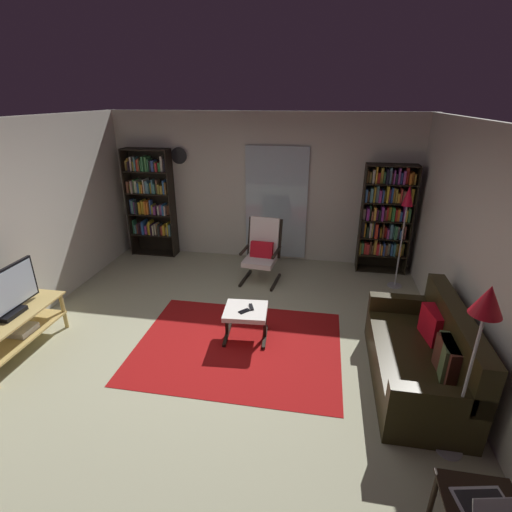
{
  "coord_description": "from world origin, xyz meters",
  "views": [
    {
      "loc": [
        1.07,
        -3.76,
        2.82
      ],
      "look_at": [
        0.28,
        0.76,
        0.9
      ],
      "focal_mm": 26.82,
      "sensor_mm": 36.0,
      "label": 1
    }
  ],
  "objects_px": {
    "bookshelf_near_sofa": "(385,215)",
    "laptop": "(491,509)",
    "cell_phone": "(244,311)",
    "leather_sofa": "(423,358)",
    "lounge_armchair": "(262,249)",
    "tv_remote": "(251,307)",
    "tv_stand": "(15,328)",
    "floor_lamp_by_shelf": "(406,210)",
    "bookshelf_near_tv": "(150,200)",
    "floor_lamp_by_sofa": "(484,318)",
    "ottoman": "(246,314)",
    "television": "(5,295)",
    "wall_clock": "(179,156)"
  },
  "relations": [
    {
      "from": "ottoman",
      "to": "laptop",
      "type": "xyz_separation_m",
      "value": [
        1.94,
        -2.27,
        0.23
      ]
    },
    {
      "from": "floor_lamp_by_shelf",
      "to": "bookshelf_near_sofa",
      "type": "bearing_deg",
      "value": 106.88
    },
    {
      "from": "cell_phone",
      "to": "floor_lamp_by_sofa",
      "type": "xyz_separation_m",
      "value": [
        2.05,
        -1.29,
        0.92
      ]
    },
    {
      "from": "tv_remote",
      "to": "laptop",
      "type": "xyz_separation_m",
      "value": [
        1.88,
        -2.31,
        0.15
      ]
    },
    {
      "from": "television",
      "to": "floor_lamp_by_sofa",
      "type": "xyz_separation_m",
      "value": [
        4.62,
        -0.58,
        0.56
      ]
    },
    {
      "from": "floor_lamp_by_sofa",
      "to": "lounge_armchair",
      "type": "bearing_deg",
      "value": 124.73
    },
    {
      "from": "television",
      "to": "laptop",
      "type": "relative_size",
      "value": 2.51
    },
    {
      "from": "tv_remote",
      "to": "tv_stand",
      "type": "bearing_deg",
      "value": 176.95
    },
    {
      "from": "tv_stand",
      "to": "bookshelf_near_tv",
      "type": "distance_m",
      "value": 3.32
    },
    {
      "from": "cell_phone",
      "to": "laptop",
      "type": "bearing_deg",
      "value": -5.87
    },
    {
      "from": "ottoman",
      "to": "tv_remote",
      "type": "xyz_separation_m",
      "value": [
        0.06,
        0.05,
        0.08
      ]
    },
    {
      "from": "leather_sofa",
      "to": "wall_clock",
      "type": "bearing_deg",
      "value": 139.88
    },
    {
      "from": "lounge_armchair",
      "to": "tv_remote",
      "type": "relative_size",
      "value": 7.1
    },
    {
      "from": "tv_stand",
      "to": "cell_phone",
      "type": "distance_m",
      "value": 2.67
    },
    {
      "from": "tv_stand",
      "to": "floor_lamp_by_sofa",
      "type": "bearing_deg",
      "value": -7.24
    },
    {
      "from": "floor_lamp_by_shelf",
      "to": "tv_remote",
      "type": "bearing_deg",
      "value": -139.04
    },
    {
      "from": "bookshelf_near_sofa",
      "to": "leather_sofa",
      "type": "height_order",
      "value": "bookshelf_near_sofa"
    },
    {
      "from": "ottoman",
      "to": "laptop",
      "type": "height_order",
      "value": "laptop"
    },
    {
      "from": "television",
      "to": "wall_clock",
      "type": "relative_size",
      "value": 3.19
    },
    {
      "from": "tv_remote",
      "to": "floor_lamp_by_shelf",
      "type": "xyz_separation_m",
      "value": [
        2.02,
        1.75,
        0.85
      ]
    },
    {
      "from": "tv_stand",
      "to": "floor_lamp_by_shelf",
      "type": "relative_size",
      "value": 0.78
    },
    {
      "from": "bookshelf_near_tv",
      "to": "floor_lamp_by_sofa",
      "type": "height_order",
      "value": "bookshelf_near_tv"
    },
    {
      "from": "cell_phone",
      "to": "leather_sofa",
      "type": "bearing_deg",
      "value": 30.05
    },
    {
      "from": "television",
      "to": "wall_clock",
      "type": "height_order",
      "value": "wall_clock"
    },
    {
      "from": "tv_remote",
      "to": "floor_lamp_by_sofa",
      "type": "xyz_separation_m",
      "value": [
        1.99,
        -1.39,
        0.91
      ]
    },
    {
      "from": "lounge_armchair",
      "to": "ottoman",
      "type": "distance_m",
      "value": 1.72
    },
    {
      "from": "laptop",
      "to": "lounge_armchair",
      "type": "bearing_deg",
      "value": 116.75
    },
    {
      "from": "lounge_armchair",
      "to": "tv_remote",
      "type": "height_order",
      "value": "lounge_armchair"
    },
    {
      "from": "lounge_armchair",
      "to": "floor_lamp_by_sofa",
      "type": "relative_size",
      "value": 0.64
    },
    {
      "from": "lounge_armchair",
      "to": "floor_lamp_by_sofa",
      "type": "distance_m",
      "value": 3.8
    },
    {
      "from": "tv_stand",
      "to": "ottoman",
      "type": "distance_m",
      "value": 2.69
    },
    {
      "from": "lounge_armchair",
      "to": "floor_lamp_by_shelf",
      "type": "bearing_deg",
      "value": 2.43
    },
    {
      "from": "cell_phone",
      "to": "laptop",
      "type": "distance_m",
      "value": 2.95
    },
    {
      "from": "leather_sofa",
      "to": "lounge_armchair",
      "type": "xyz_separation_m",
      "value": [
        -2.04,
        2.21,
        0.21
      ]
    },
    {
      "from": "bookshelf_near_sofa",
      "to": "floor_lamp_by_sofa",
      "type": "distance_m",
      "value": 3.77
    },
    {
      "from": "bookshelf_near_sofa",
      "to": "floor_lamp_by_shelf",
      "type": "height_order",
      "value": "bookshelf_near_sofa"
    },
    {
      "from": "floor_lamp_by_shelf",
      "to": "lounge_armchair",
      "type": "bearing_deg",
      "value": -177.57
    },
    {
      "from": "tv_stand",
      "to": "tv_remote",
      "type": "distance_m",
      "value": 2.76
    },
    {
      "from": "bookshelf_near_tv",
      "to": "cell_phone",
      "type": "height_order",
      "value": "bookshelf_near_tv"
    },
    {
      "from": "leather_sofa",
      "to": "ottoman",
      "type": "relative_size",
      "value": 3.15
    },
    {
      "from": "tv_stand",
      "to": "wall_clock",
      "type": "distance_m",
      "value": 3.78
    },
    {
      "from": "bookshelf_near_tv",
      "to": "floor_lamp_by_sofa",
      "type": "distance_m",
      "value": 5.78
    },
    {
      "from": "leather_sofa",
      "to": "laptop",
      "type": "bearing_deg",
      "value": -91.13
    },
    {
      "from": "television",
      "to": "tv_remote",
      "type": "xyz_separation_m",
      "value": [
        2.64,
        0.81,
        -0.36
      ]
    },
    {
      "from": "television",
      "to": "wall_clock",
      "type": "xyz_separation_m",
      "value": [
        0.87,
        3.36,
        1.07
      ]
    },
    {
      "from": "ottoman",
      "to": "cell_phone",
      "type": "distance_m",
      "value": 0.1
    },
    {
      "from": "lounge_armchair",
      "to": "ottoman",
      "type": "height_order",
      "value": "lounge_armchair"
    },
    {
      "from": "floor_lamp_by_sofa",
      "to": "floor_lamp_by_shelf",
      "type": "distance_m",
      "value": 3.14
    },
    {
      "from": "bookshelf_near_sofa",
      "to": "laptop",
      "type": "xyz_separation_m",
      "value": [
        0.04,
        -4.68,
        -0.42
      ]
    },
    {
      "from": "tv_stand",
      "to": "television",
      "type": "distance_m",
      "value": 0.44
    }
  ]
}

